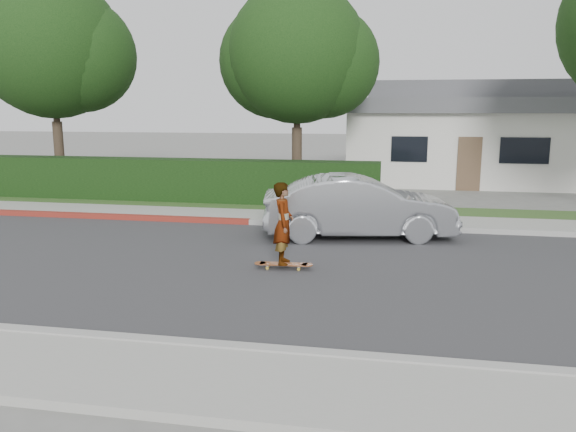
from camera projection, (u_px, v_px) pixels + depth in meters
name	position (u px, v px, depth m)	size (l,w,h in m)	color
ground	(156.00, 262.00, 11.86)	(120.00, 120.00, 0.00)	slate
road	(156.00, 261.00, 11.86)	(60.00, 8.00, 0.01)	#2D2D30
curb_near	(36.00, 334.00, 7.89)	(60.00, 0.20, 0.15)	#9E9E99
curb_far	(215.00, 221.00, 15.80)	(60.00, 0.20, 0.15)	#9E9E99
curb_red_section	(54.00, 214.00, 16.70)	(12.00, 0.21, 0.15)	maroon
sidewalk_far	(225.00, 215.00, 16.67)	(60.00, 1.60, 0.12)	gray
planting_strip	(239.00, 206.00, 18.22)	(60.00, 1.60, 0.10)	#2D4C1E
hedge	(159.00, 181.00, 19.20)	(15.00, 1.00, 1.50)	black
tree_left	(54.00, 51.00, 20.59)	(5.99, 5.21, 8.00)	#33261C
tree_center	(298.00, 58.00, 19.53)	(5.66, 4.84, 7.44)	#33261C
house	(464.00, 133.00, 25.47)	(10.60, 8.60, 4.30)	beige
skateboard	(283.00, 264.00, 11.28)	(1.19, 0.30, 0.11)	#B09130
skateboarder	(283.00, 223.00, 11.12)	(0.60, 0.39, 1.65)	white
car_silver	(359.00, 207.00, 13.94)	(1.64, 4.71, 1.55)	#ABAEB2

